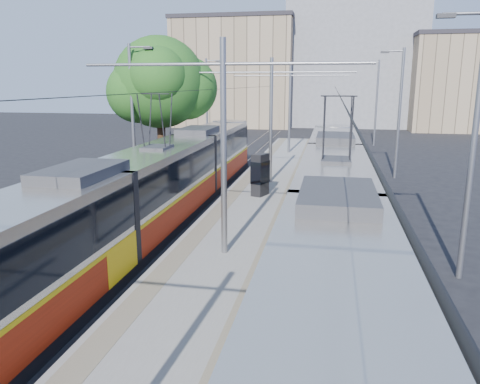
# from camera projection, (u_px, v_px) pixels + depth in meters

# --- Properties ---
(platform) EXTENTS (4.00, 50.00, 0.30)m
(platform) POSITION_uv_depth(u_px,v_px,m) (263.00, 196.00, 24.56)
(platform) COLOR gray
(platform) RESTS_ON ground
(tactile_strip_left) EXTENTS (0.70, 50.00, 0.01)m
(tactile_strip_left) POSITION_uv_depth(u_px,v_px,m) (236.00, 192.00, 24.79)
(tactile_strip_left) COLOR gray
(tactile_strip_left) RESTS_ON platform
(tactile_strip_right) EXTENTS (0.70, 50.00, 0.01)m
(tactile_strip_right) POSITION_uv_depth(u_px,v_px,m) (290.00, 194.00, 24.25)
(tactile_strip_right) COLOR gray
(tactile_strip_right) RESTS_ON platform
(rails) EXTENTS (8.71, 70.00, 0.03)m
(rails) POSITION_uv_depth(u_px,v_px,m) (263.00, 198.00, 24.59)
(rails) COLOR gray
(rails) RESTS_ON ground
(tram_left) EXTENTS (2.43, 30.39, 5.50)m
(tram_left) POSITION_uv_depth(u_px,v_px,m) (159.00, 186.00, 19.57)
(tram_left) COLOR black
(tram_left) RESTS_ON ground
(tram_right) EXTENTS (2.43, 28.99, 5.50)m
(tram_right) POSITION_uv_depth(u_px,v_px,m) (334.00, 202.00, 16.39)
(tram_right) COLOR black
(tram_right) RESTS_ON ground
(catenary) EXTENTS (9.20, 70.00, 7.00)m
(catenary) POSITION_uv_depth(u_px,v_px,m) (254.00, 115.00, 20.84)
(catenary) COLOR slate
(catenary) RESTS_ON platform
(street_lamps) EXTENTS (15.18, 38.22, 8.00)m
(street_lamps) POSITION_uv_depth(u_px,v_px,m) (273.00, 113.00, 27.46)
(street_lamps) COLOR slate
(street_lamps) RESTS_ON ground
(shelter) EXTENTS (0.91, 1.12, 2.15)m
(shelter) POSITION_uv_depth(u_px,v_px,m) (260.00, 174.00, 23.76)
(shelter) COLOR black
(shelter) RESTS_ON platform
(tree) EXTENTS (5.95, 5.51, 8.65)m
(tree) POSITION_uv_depth(u_px,v_px,m) (166.00, 84.00, 27.89)
(tree) COLOR #382314
(tree) RESTS_ON ground
(building_left) EXTENTS (16.32, 12.24, 14.56)m
(building_left) POSITION_uv_depth(u_px,v_px,m) (237.00, 73.00, 65.89)
(building_left) COLOR gray
(building_left) RESTS_ON ground
(building_centre) EXTENTS (18.36, 14.28, 17.69)m
(building_centre) POSITION_uv_depth(u_px,v_px,m) (353.00, 62.00, 66.39)
(building_centre) COLOR gray
(building_centre) RESTS_ON ground
(building_right) EXTENTS (14.28, 10.20, 11.93)m
(building_right) POSITION_uv_depth(u_px,v_px,m) (468.00, 82.00, 58.71)
(building_right) COLOR gray
(building_right) RESTS_ON ground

